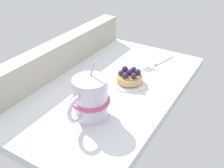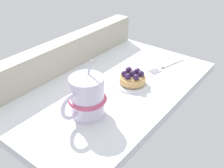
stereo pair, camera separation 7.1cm
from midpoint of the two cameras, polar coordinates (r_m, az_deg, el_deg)
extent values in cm
cube|color=silver|center=(79.32, -4.09, -1.06)|extent=(65.48, 40.86, 2.61)
cube|color=#B2AD99|center=(86.65, -13.96, 5.62)|extent=(64.17, 5.49, 9.55)
cylinder|color=silver|center=(79.16, 1.17, 0.41)|extent=(10.81, 10.81, 0.81)
cylinder|color=silver|center=(79.27, 1.17, 0.28)|extent=(5.94, 5.94, 0.40)
cylinder|color=tan|center=(78.48, 1.18, 1.24)|extent=(7.69, 7.69, 1.87)
cylinder|color=#AB854F|center=(77.94, 1.19, 1.93)|extent=(6.76, 6.76, 0.30)
sphere|color=#331E47|center=(77.55, 1.20, 2.44)|extent=(1.88, 1.88, 1.88)
sphere|color=#331E47|center=(79.21, 2.09, 2.98)|extent=(1.85, 1.85, 1.85)
sphere|color=#331E47|center=(79.37, 0.23, 3.15)|extent=(1.90, 1.90, 1.90)
sphere|color=#331E47|center=(77.37, -0.63, 2.31)|extent=(1.74, 1.74, 1.74)
sphere|color=#331E47|center=(76.12, 0.18, 1.70)|extent=(1.89, 1.89, 1.89)
sphere|color=#331E47|center=(75.76, 2.05, 1.66)|extent=(1.84, 1.84, 1.84)
sphere|color=#331E47|center=(77.85, 2.94, 2.47)|extent=(1.89, 1.89, 1.89)
cylinder|color=silver|center=(64.31, -7.76, -3.04)|extent=(8.35, 8.35, 10.28)
torus|color=#C64C70|center=(64.72, -7.71, -3.57)|extent=(9.59, 9.59, 1.20)
torus|color=silver|center=(61.18, -10.73, -5.38)|extent=(6.75, 0.99, 6.75)
cylinder|color=#B7B7BC|center=(62.70, -7.66, 2.23)|extent=(1.09, 2.39, 6.58)
cube|color=#B7B7BC|center=(93.11, 9.00, 4.99)|extent=(10.14, 3.24, 0.60)
cube|color=#B7B7BC|center=(89.42, 6.99, 3.98)|extent=(1.30, 0.84, 0.60)
cube|color=#B7B7BC|center=(87.61, 4.98, 3.49)|extent=(3.45, 1.10, 0.60)
cube|color=#B7B7BC|center=(87.20, 5.34, 3.33)|extent=(3.45, 1.10, 0.60)
cube|color=#B7B7BC|center=(86.79, 5.70, 3.16)|extent=(3.45, 1.10, 0.60)
cube|color=#B7B7BC|center=(86.38, 6.07, 3.00)|extent=(3.45, 1.10, 0.60)
camera|label=1|loc=(0.04, -92.86, -1.76)|focal=42.76mm
camera|label=2|loc=(0.04, 87.14, 1.76)|focal=42.76mm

